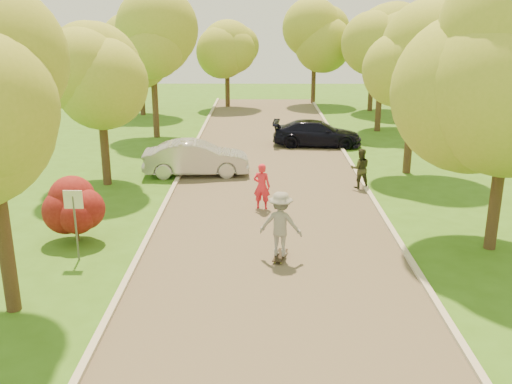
{
  "coord_description": "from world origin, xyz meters",
  "views": [
    {
      "loc": [
        -0.4,
        -11.6,
        6.98
      ],
      "look_at": [
        -0.54,
        6.7,
        1.3
      ],
      "focal_mm": 40.0,
      "sensor_mm": 36.0,
      "label": 1
    }
  ],
  "objects_px": {
    "street_sign": "(74,210)",
    "dark_sedan": "(317,133)",
    "person_striped": "(262,186)",
    "silver_sedan": "(196,158)",
    "longboard": "(280,255)",
    "person_olive": "(360,169)",
    "skateboarder": "(281,224)"
  },
  "relations": [
    {
      "from": "longboard",
      "to": "person_striped",
      "type": "xyz_separation_m",
      "value": [
        -0.54,
        4.63,
        0.77
      ]
    },
    {
      "from": "silver_sedan",
      "to": "skateboarder",
      "type": "xyz_separation_m",
      "value": [
        3.51,
        -9.4,
        0.33
      ]
    },
    {
      "from": "skateboarder",
      "to": "person_olive",
      "type": "relative_size",
      "value": 1.16
    },
    {
      "from": "skateboarder",
      "to": "street_sign",
      "type": "bearing_deg",
      "value": 14.82
    },
    {
      "from": "longboard",
      "to": "person_striped",
      "type": "relative_size",
      "value": 0.6
    },
    {
      "from": "silver_sedan",
      "to": "person_olive",
      "type": "relative_size",
      "value": 2.81
    },
    {
      "from": "dark_sedan",
      "to": "person_olive",
      "type": "xyz_separation_m",
      "value": [
        1.03,
        -8.12,
        0.14
      ]
    },
    {
      "from": "longboard",
      "to": "street_sign",
      "type": "bearing_deg",
      "value": 14.82
    },
    {
      "from": "silver_sedan",
      "to": "person_olive",
      "type": "distance_m",
      "value": 7.38
    },
    {
      "from": "skateboarder",
      "to": "person_striped",
      "type": "distance_m",
      "value": 4.67
    },
    {
      "from": "dark_sedan",
      "to": "person_striped",
      "type": "distance_m",
      "value": 11.31
    },
    {
      "from": "dark_sedan",
      "to": "person_striped",
      "type": "height_order",
      "value": "person_striped"
    },
    {
      "from": "silver_sedan",
      "to": "person_striped",
      "type": "relative_size",
      "value": 2.7
    },
    {
      "from": "silver_sedan",
      "to": "person_olive",
      "type": "xyz_separation_m",
      "value": [
        7.1,
        -2.02,
        0.06
      ]
    },
    {
      "from": "silver_sedan",
      "to": "skateboarder",
      "type": "height_order",
      "value": "skateboarder"
    },
    {
      "from": "street_sign",
      "to": "dark_sedan",
      "type": "distance_m",
      "value": 17.85
    },
    {
      "from": "skateboarder",
      "to": "person_striped",
      "type": "height_order",
      "value": "skateboarder"
    },
    {
      "from": "silver_sedan",
      "to": "person_striped",
      "type": "height_order",
      "value": "person_striped"
    },
    {
      "from": "longboard",
      "to": "silver_sedan",
      "type": "bearing_deg",
      "value": -55.96
    },
    {
      "from": "person_striped",
      "to": "person_olive",
      "type": "xyz_separation_m",
      "value": [
        4.13,
        2.75,
        -0.03
      ]
    },
    {
      "from": "person_olive",
      "to": "dark_sedan",
      "type": "bearing_deg",
      "value": -83.62
    },
    {
      "from": "silver_sedan",
      "to": "person_striped",
      "type": "bearing_deg",
      "value": -152.45
    },
    {
      "from": "street_sign",
      "to": "skateboarder",
      "type": "distance_m",
      "value": 6.03
    },
    {
      "from": "longboard",
      "to": "skateboarder",
      "type": "relative_size",
      "value": 0.53
    },
    {
      "from": "silver_sedan",
      "to": "dark_sedan",
      "type": "relative_size",
      "value": 0.97
    },
    {
      "from": "dark_sedan",
      "to": "person_striped",
      "type": "xyz_separation_m",
      "value": [
        -3.1,
        -10.87,
        0.17
      ]
    },
    {
      "from": "street_sign",
      "to": "dark_sedan",
      "type": "height_order",
      "value": "street_sign"
    },
    {
      "from": "silver_sedan",
      "to": "longboard",
      "type": "distance_m",
      "value": 10.06
    },
    {
      "from": "street_sign",
      "to": "skateboarder",
      "type": "bearing_deg",
      "value": 1.24
    },
    {
      "from": "street_sign",
      "to": "dark_sedan",
      "type": "xyz_separation_m",
      "value": [
        8.57,
        15.63,
        -0.85
      ]
    },
    {
      "from": "silver_sedan",
      "to": "longboard",
      "type": "relative_size",
      "value": 4.54
    },
    {
      "from": "person_striped",
      "to": "silver_sedan",
      "type": "bearing_deg",
      "value": -45.13
    }
  ]
}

